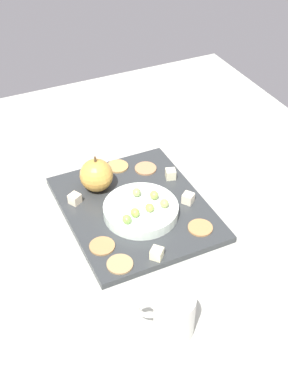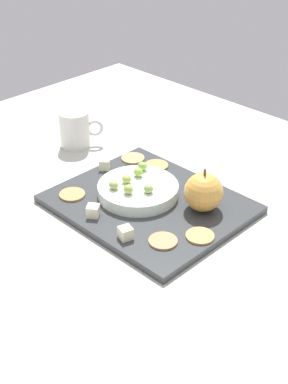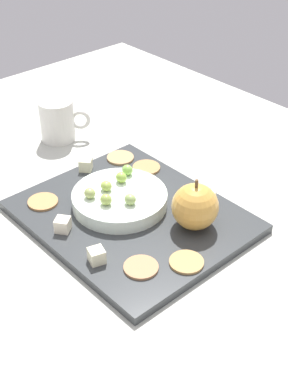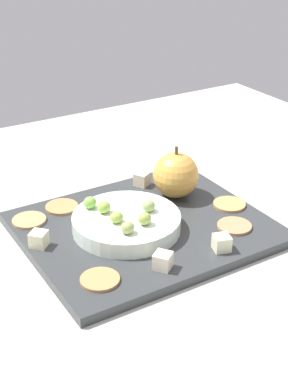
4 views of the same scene
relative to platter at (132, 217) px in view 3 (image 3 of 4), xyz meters
The scene contains 21 objects.
table 3.92cm from the platter, 44.27° to the left, with size 124.75×108.30×4.04cm, color #B0B2A7.
platter is the anchor object (origin of this frame).
serving_dish 3.48cm from the platter, ahead, with size 15.46×15.46×2.29cm, color white.
apple_whole 11.08cm from the platter, 150.11° to the right, with size 7.21×7.21×7.21cm, color gold.
apple_stem 13.29cm from the platter, 150.11° to the right, with size 0.50×0.50×1.20cm, color brown.
cheese_cube_0 12.85cm from the platter, 119.54° to the right, with size 2.16×2.16×2.16cm, color #F5E3C0.
cheese_cube_1 11.41cm from the platter, 70.91° to the left, with size 2.16×2.16×2.16cm, color #F8EBCB.
cheese_cube_2 12.52cm from the platter, 115.59° to the left, with size 2.16×2.16×2.16cm, color #F4EFC1.
cheese_cube_3 15.51cm from the platter, ahead, with size 2.16×2.16×2.16cm, color #F9F4C0.
cracker_0 13.03cm from the platter, 144.87° to the left, with size 4.97×4.97×0.40cm, color tan.
cracker_1 14.88cm from the platter, 37.14° to the left, with size 4.97×4.97×0.40cm, color #B6834E.
cracker_2 16.90cm from the platter, 33.85° to the right, with size 4.97×4.97×0.40cm, color tan.
cracker_3 13.53cm from the platter, 52.21° to the right, with size 4.97×4.97×0.40cm, color #AB7F4D.
cracker_4 14.27cm from the platter, behind, with size 4.97×4.97×0.40cm, color tan.
grape_0 7.70cm from the platter, 39.26° to the left, with size 1.93×1.74×1.70cm, color #9BAA5D.
grape_1 8.74cm from the platter, 35.98° to the right, with size 1.93×1.74×1.80cm, color #88C14F.
grape_2 6.95cm from the platter, 24.01° to the right, with size 1.93×1.74×1.81cm, color #99C14A.
grape_3 3.92cm from the platter, 124.15° to the left, with size 1.93×1.74×1.72cm, color #91AC5F.
grape_4 6.41cm from the platter, 11.02° to the left, with size 1.93×1.74×1.63cm, color #9BB34C.
grape_5 5.61cm from the platter, 59.01° to the left, with size 1.93×1.74×1.82cm, color #99B251.
cup 30.85cm from the platter, 12.67° to the right, with size 7.83×8.74×8.26cm.
Camera 3 is at (-55.18, 43.22, 57.99)cm, focal length 51.20 mm.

